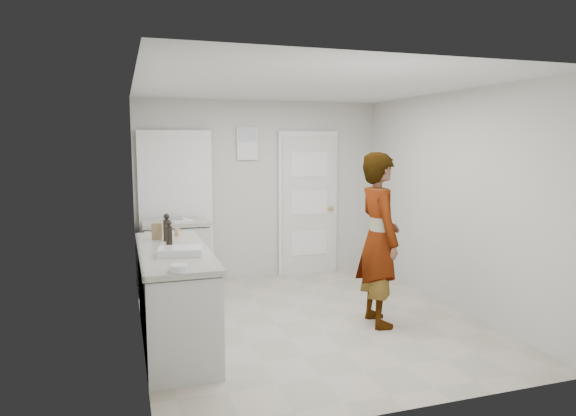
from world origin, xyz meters
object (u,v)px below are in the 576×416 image
object	(u,v)px
person	(379,239)
oil_cruet_a	(167,228)
spice_jar	(177,232)
cake_mix_box	(157,231)
egg_bowl	(179,268)
oil_cruet_b	(169,235)
baking_dish	(180,252)

from	to	relation	value
person	oil_cruet_a	size ratio (longest dim) A/B	6.45
person	spice_jar	bearing A→B (deg)	74.11
cake_mix_box	egg_bowl	world-z (taller)	cake_mix_box
cake_mix_box	oil_cruet_a	xyz separation A→B (m)	(0.09, -0.12, 0.05)
oil_cruet_a	egg_bowl	size ratio (longest dim) A/B	2.00
cake_mix_box	oil_cruet_b	world-z (taller)	oil_cruet_b
person	egg_bowl	world-z (taller)	person
cake_mix_box	oil_cruet_b	bearing A→B (deg)	-66.87
spice_jar	baking_dish	world-z (taller)	spice_jar
person	cake_mix_box	xyz separation A→B (m)	(-2.22, 0.64, 0.10)
person	oil_cruet_a	bearing A→B (deg)	81.55
oil_cruet_b	cake_mix_box	bearing A→B (deg)	98.47
spice_jar	baking_dish	size ratio (longest dim) A/B	0.19
person	egg_bowl	distance (m)	2.29
spice_jar	baking_dish	distance (m)	0.96
spice_jar	oil_cruet_a	world-z (taller)	oil_cruet_a
oil_cruet_a	oil_cruet_b	xyz separation A→B (m)	(-0.01, -0.40, -0.01)
person	spice_jar	distance (m)	2.14
oil_cruet_b	baking_dish	distance (m)	0.33
cake_mix_box	spice_jar	world-z (taller)	cake_mix_box
egg_bowl	person	bearing A→B (deg)	20.05
oil_cruet_a	oil_cruet_b	distance (m)	0.40
cake_mix_box	oil_cruet_b	xyz separation A→B (m)	(0.08, -0.52, 0.04)
spice_jar	egg_bowl	world-z (taller)	spice_jar
person	spice_jar	size ratio (longest dim) A/B	23.25
oil_cruet_a	oil_cruet_b	bearing A→B (deg)	-91.84
baking_dish	egg_bowl	size ratio (longest dim) A/B	2.97
oil_cruet_b	oil_cruet_a	bearing A→B (deg)	88.16
spice_jar	baking_dish	xyz separation A→B (m)	(-0.07, -0.96, -0.01)
oil_cruet_a	baking_dish	bearing A→B (deg)	-85.57
baking_dish	person	bearing A→B (deg)	5.19
oil_cruet_b	egg_bowl	bearing A→B (deg)	-90.61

